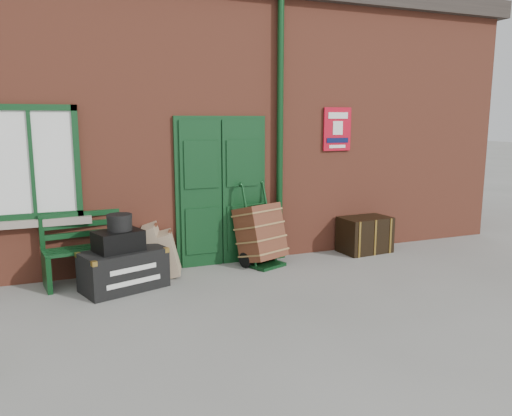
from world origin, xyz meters
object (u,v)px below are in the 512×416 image
bench (104,244)px  porter_trolley (260,234)px  houdini_trunk (124,270)px  dark_trunk (365,235)px

bench → porter_trolley: (2.28, -0.16, -0.02)m
houdini_trunk → porter_trolley: porter_trolley is taller
bench → porter_trolley: size_ratio=1.33×
bench → dark_trunk: bench is taller
houdini_trunk → porter_trolley: size_ratio=0.84×
bench → houdini_trunk: bench is taller
bench → porter_trolley: 2.29m
porter_trolley → dark_trunk: (1.92, 0.05, -0.19)m
bench → dark_trunk: bearing=-9.6°
porter_trolley → bench: bearing=154.3°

